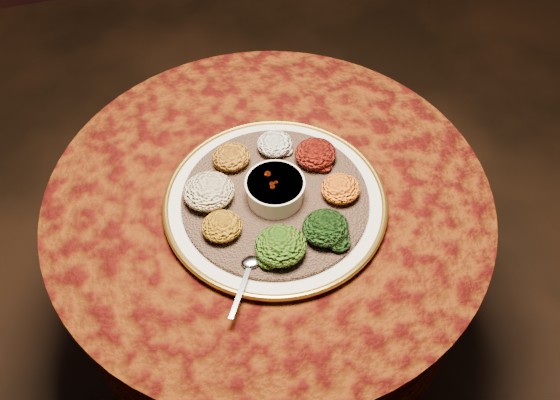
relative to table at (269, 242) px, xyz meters
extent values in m
plane|color=black|center=(0.00, 0.00, -0.55)|extent=(4.00, 4.00, 0.00)
cylinder|color=black|center=(0.00, 0.00, -0.53)|extent=(0.44, 0.44, 0.04)
cylinder|color=black|center=(0.00, 0.00, -0.21)|extent=(0.12, 0.12, 0.68)
cylinder|color=black|center=(0.00, 0.00, 0.15)|extent=(0.80, 0.80, 0.04)
cylinder|color=#461A05|center=(0.00, 0.00, 0.00)|extent=(0.93, 0.93, 0.34)
cylinder|color=#461A05|center=(0.00, 0.00, 0.17)|extent=(0.96, 0.96, 0.01)
cylinder|color=beige|center=(0.01, -0.03, 0.19)|extent=(0.53, 0.53, 0.02)
torus|color=gold|center=(0.01, -0.03, 0.20)|extent=(0.47, 0.47, 0.01)
cylinder|color=brown|center=(0.01, -0.03, 0.20)|extent=(0.48, 0.48, 0.01)
cylinder|color=white|center=(0.01, -0.03, 0.23)|extent=(0.11, 0.11, 0.05)
cylinder|color=white|center=(0.01, -0.03, 0.26)|extent=(0.12, 0.12, 0.01)
cylinder|color=#530C04|center=(0.01, -0.03, 0.25)|extent=(0.10, 0.10, 0.01)
ellipsoid|color=silver|center=(-0.08, -0.17, 0.21)|extent=(0.04, 0.03, 0.01)
cube|color=silver|center=(-0.12, -0.23, 0.21)|extent=(0.07, 0.10, 0.00)
ellipsoid|color=silver|center=(0.04, 0.10, 0.23)|extent=(0.08, 0.07, 0.04)
ellipsoid|color=black|center=(0.12, 0.04, 0.23)|extent=(0.09, 0.09, 0.04)
ellipsoid|color=#BC890F|center=(0.14, -0.06, 0.23)|extent=(0.08, 0.08, 0.04)
ellipsoid|color=black|center=(0.08, -0.15, 0.23)|extent=(0.09, 0.09, 0.04)
ellipsoid|color=#9C350A|center=(-0.02, -0.16, 0.23)|extent=(0.10, 0.10, 0.05)
ellipsoid|color=#9F5E0E|center=(-0.12, -0.09, 0.23)|extent=(0.08, 0.08, 0.04)
ellipsoid|color=maroon|center=(-0.12, 0.00, 0.23)|extent=(0.11, 0.10, 0.05)
ellipsoid|color=#9C6712|center=(-0.06, 0.09, 0.23)|extent=(0.08, 0.08, 0.04)
camera|label=1|loc=(-0.20, -0.80, 1.23)|focal=40.00mm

